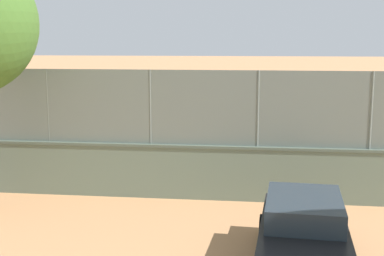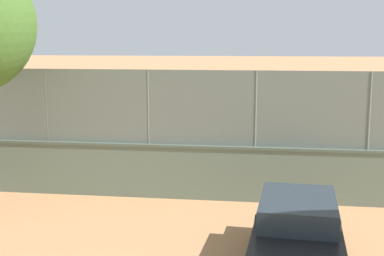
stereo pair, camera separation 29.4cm
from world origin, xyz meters
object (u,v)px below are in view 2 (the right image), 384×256
(courtside_bench, at_px, (218,167))
(player_near_wall_returning, at_px, (134,121))
(parked_car_black, at_px, (297,232))
(player_crossing_court, at_px, (192,135))
(sports_ball, at_px, (129,145))

(courtside_bench, bearing_deg, player_near_wall_returning, -54.70)
(courtside_bench, xyz_separation_m, parked_car_black, (-2.20, 6.55, 0.30))
(player_crossing_court, relative_size, sports_ball, 12.02)
(sports_ball, height_order, courtside_bench, courtside_bench)
(player_near_wall_returning, bearing_deg, courtside_bench, 125.30)
(player_crossing_court, bearing_deg, parked_car_black, 110.18)
(player_crossing_court, height_order, parked_car_black, player_crossing_court)
(player_near_wall_returning, relative_size, sports_ball, 11.68)
(sports_ball, bearing_deg, player_near_wall_returning, -86.70)
(parked_car_black, bearing_deg, player_crossing_court, -69.82)
(player_near_wall_returning, xyz_separation_m, sports_ball, (-0.07, 1.27, -0.87))
(player_near_wall_returning, bearing_deg, player_crossing_court, 133.33)
(player_crossing_court, distance_m, parked_car_black, 10.14)
(sports_ball, bearing_deg, parked_car_black, 119.67)
(courtside_bench, height_order, parked_car_black, parked_car_black)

